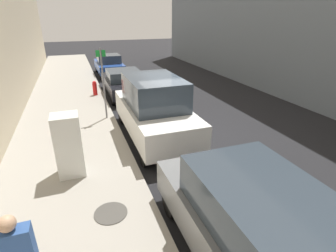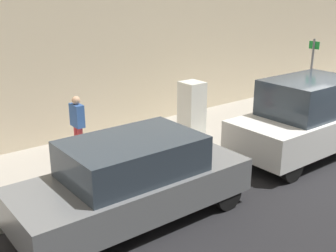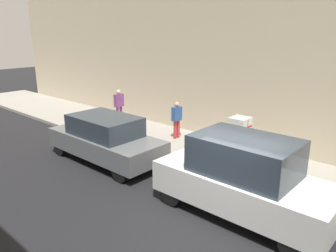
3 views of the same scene
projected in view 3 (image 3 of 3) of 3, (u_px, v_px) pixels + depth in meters
ground_plane at (215, 227)px, 8.11m from camera, size 80.00×80.00×0.00m
sidewalk_slab at (280, 175)px, 10.86m from camera, size 3.63×44.00×0.16m
building_facade_near at (324, 50)px, 11.84m from camera, size 2.16×39.60×8.07m
discarded_refrigerator at (239, 140)px, 11.53m from camera, size 0.66×0.62×1.65m
manhole_cover at (184, 154)px, 12.45m from camera, size 0.70×0.70×0.02m
pedestrian_walking_far at (119, 104)px, 16.54m from camera, size 0.49×0.23×1.71m
pedestrian_standing_near at (177, 117)px, 14.14m from camera, size 0.47×0.22×1.62m
parked_suv_gray at (105, 138)px, 12.05m from camera, size 1.91×4.73×1.73m
parked_van_white at (243, 178)px, 8.38m from camera, size 1.93×4.64×2.15m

